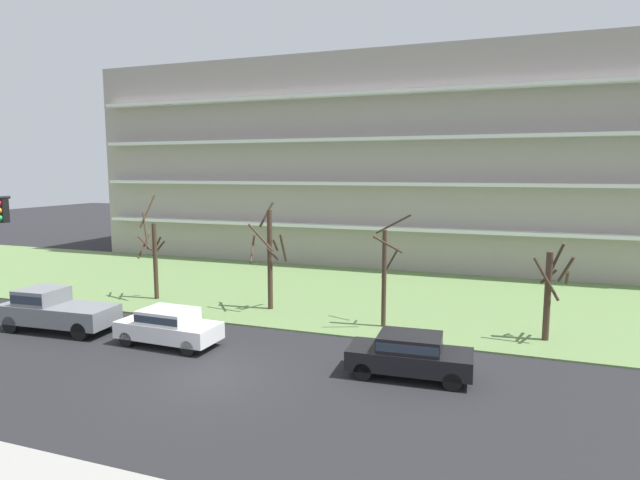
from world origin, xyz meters
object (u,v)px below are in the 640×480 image
at_px(tree_left, 269,255).
at_px(sedan_white_center_left, 169,325).
at_px(tree_far_left, 153,254).
at_px(pickup_gray_near_left, 54,309).
at_px(sedan_black_center_right, 410,353).
at_px(tree_right, 550,290).
at_px(tree_center, 385,273).

relative_size(tree_left, sedan_white_center_left, 1.28).
distance_m(tree_far_left, pickup_gray_near_left, 6.64).
xyz_separation_m(pickup_gray_near_left, sedan_black_center_right, (16.46, 0.01, -0.14)).
bearing_deg(tree_right, sedan_black_center_right, -130.14).
bearing_deg(pickup_gray_near_left, tree_center, -162.00).
bearing_deg(tree_far_left, tree_right, -1.37).
xyz_separation_m(sedan_white_center_left, sedan_black_center_right, (10.23, 0.00, 0.00)).
height_order(tree_left, tree_center, tree_left).
bearing_deg(sedan_white_center_left, sedan_black_center_right, -178.07).
relative_size(tree_left, tree_center, 1.07).
bearing_deg(tree_right, tree_center, -177.36).
distance_m(tree_left, sedan_black_center_right, 10.98).
height_order(tree_left, pickup_gray_near_left, tree_left).
height_order(tree_center, sedan_white_center_left, tree_center).
height_order(tree_right, pickup_gray_near_left, tree_right).
bearing_deg(tree_right, sedan_white_center_left, -158.83).
distance_m(tree_center, tree_right, 7.14).
distance_m(tree_right, sedan_white_center_left, 16.35).
xyz_separation_m(tree_far_left, tree_left, (7.17, 0.16, 0.27)).
relative_size(pickup_gray_near_left, sedan_white_center_left, 1.23).
distance_m(tree_left, pickup_gray_near_left, 10.43).
bearing_deg(tree_left, sedan_white_center_left, -104.22).
height_order(tree_far_left, pickup_gray_near_left, tree_far_left).
bearing_deg(pickup_gray_near_left, sedan_black_center_right, 176.77).
relative_size(tree_center, tree_right, 1.23).
distance_m(tree_right, pickup_gray_near_left, 22.25).
bearing_deg(tree_left, tree_right, -2.76).
distance_m(sedan_white_center_left, sedan_black_center_right, 10.23).
xyz_separation_m(tree_far_left, sedan_white_center_left, (5.52, -6.38, -1.81)).
bearing_deg(sedan_black_center_right, tree_center, -71.57).
bearing_deg(sedan_white_center_left, tree_far_left, -47.20).
bearing_deg(tree_right, tree_far_left, 178.63).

